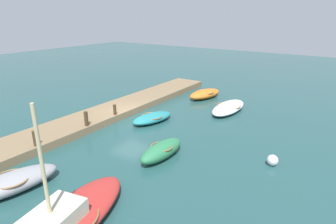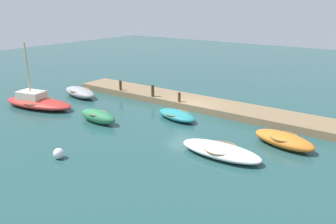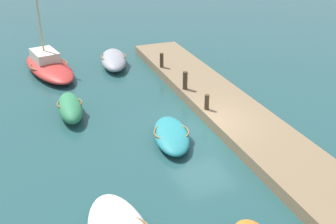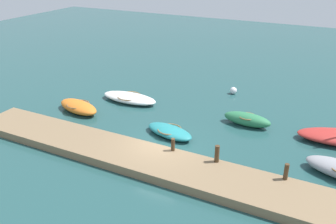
{
  "view_description": "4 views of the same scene",
  "coord_description": "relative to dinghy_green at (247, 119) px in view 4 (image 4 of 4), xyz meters",
  "views": [
    {
      "loc": [
        14.24,
        12.89,
        7.13
      ],
      "look_at": [
        -0.74,
        2.74,
        0.81
      ],
      "focal_mm": 30.29,
      "sensor_mm": 36.0,
      "label": 1
    },
    {
      "loc": [
        -12.71,
        19.84,
        7.61
      ],
      "look_at": [
        -0.45,
        2.86,
        0.84
      ],
      "focal_mm": 36.78,
      "sensor_mm": 36.0,
      "label": 2
    },
    {
      "loc": [
        -13.64,
        6.93,
        8.51
      ],
      "look_at": [
        -0.25,
        1.8,
        1.33
      ],
      "focal_mm": 42.69,
      "sensor_mm": 36.0,
      "label": 3
    },
    {
      "loc": [
        8.25,
        -15.61,
        10.42
      ],
      "look_at": [
        -0.89,
        2.58,
        1.12
      ],
      "focal_mm": 38.07,
      "sensor_mm": 36.0,
      "label": 4
    }
  ],
  "objects": [
    {
      "name": "ground_plane",
      "position": [
        -3.51,
        -5.23,
        -0.42
      ],
      "size": [
        84.0,
        84.0,
        0.0
      ],
      "primitive_type": "plane",
      "color": "#234C4C"
    },
    {
      "name": "rowboat_orange",
      "position": [
        -11.17,
        -3.23,
        -0.05
      ],
      "size": [
        3.77,
        2.29,
        0.74
      ],
      "rotation": [
        0.0,
        0.0,
        -0.24
      ],
      "color": "orange",
      "rests_on": "ground_plane"
    },
    {
      "name": "mooring_post_west",
      "position": [
        -2.53,
        -5.77,
        0.42
      ],
      "size": [
        0.21,
        0.21,
        0.72
      ],
      "primitive_type": "cylinder",
      "color": "#47331E",
      "rests_on": "dock_platform"
    },
    {
      "name": "rowboat_teal",
      "position": [
        -3.85,
        -3.54,
        -0.13
      ],
      "size": [
        3.45,
        2.1,
        0.57
      ],
      "rotation": [
        0.0,
        0.0,
        -0.23
      ],
      "color": "teal",
      "rests_on": "ground_plane"
    },
    {
      "name": "mooring_post_mid_east",
      "position": [
        3.4,
        -5.77,
        0.48
      ],
      "size": [
        0.21,
        0.21,
        0.84
      ],
      "primitive_type": "cylinder",
      "color": "#47331E",
      "rests_on": "dock_platform"
    },
    {
      "name": "dinghy_green",
      "position": [
        0.0,
        0.0,
        0.0
      ],
      "size": [
        3.14,
        1.24,
        0.83
      ],
      "rotation": [
        0.0,
        0.0,
        -0.05
      ],
      "color": "#2D7A4C",
      "rests_on": "ground_plane"
    },
    {
      "name": "motorboat_white",
      "position": [
        -8.95,
        -0.06,
        -0.12
      ],
      "size": [
        4.44,
        1.82,
        0.59
      ],
      "rotation": [
        0.0,
        0.0,
        -0.01
      ],
      "color": "white",
      "rests_on": "ground_plane"
    },
    {
      "name": "mooring_post_mid_west",
      "position": [
        -0.04,
        -5.77,
        0.52
      ],
      "size": [
        0.24,
        0.24,
        0.93
      ],
      "primitive_type": "cylinder",
      "color": "#47331E",
      "rests_on": "dock_platform"
    },
    {
      "name": "dock_platform",
      "position": [
        -3.51,
        -6.95,
        -0.18
      ],
      "size": [
        22.84,
        2.85,
        0.48
      ],
      "primitive_type": "cube",
      "color": "#846B4C",
      "rests_on": "ground_plane"
    },
    {
      "name": "marker_buoy",
      "position": [
        -2.44,
        4.98,
        -0.15
      ],
      "size": [
        0.55,
        0.55,
        0.55
      ],
      "primitive_type": "sphere",
      "color": "silver",
      "rests_on": "ground_plane"
    }
  ]
}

